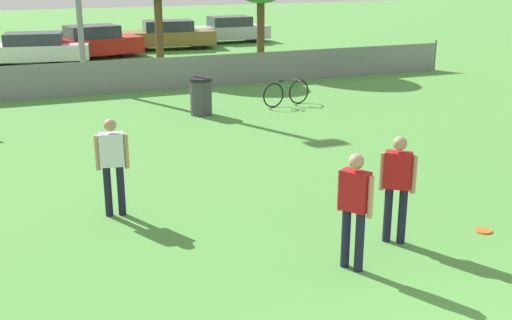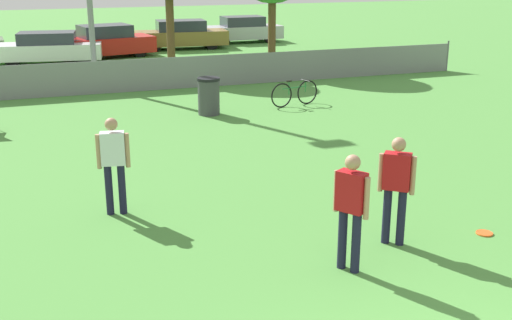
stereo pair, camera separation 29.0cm
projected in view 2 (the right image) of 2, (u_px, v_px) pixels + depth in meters
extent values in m
cube|color=gray|center=(147.00, 75.00, 21.87)|extent=(24.39, 0.03, 1.10)
cylinder|color=slate|center=(447.00, 56.00, 25.85)|extent=(0.07, 0.07, 1.21)
cylinder|color=brown|center=(170.00, 31.00, 25.69)|extent=(0.32, 0.32, 3.19)
cylinder|color=brown|center=(272.00, 31.00, 26.45)|extent=(0.32, 0.32, 3.01)
cylinder|color=#191933|center=(387.00, 216.00, 10.02)|extent=(0.13, 0.13, 0.91)
cylinder|color=#191933|center=(401.00, 217.00, 9.95)|extent=(0.13, 0.13, 0.91)
cube|color=#B21419|center=(397.00, 171.00, 9.76)|extent=(0.45, 0.43, 0.58)
sphere|color=tan|center=(399.00, 144.00, 9.63)|extent=(0.22, 0.22, 0.22)
cylinder|color=tan|center=(381.00, 172.00, 9.85)|extent=(0.08, 0.08, 0.60)
cylinder|color=tan|center=(413.00, 176.00, 9.70)|extent=(0.08, 0.08, 0.60)
cylinder|color=#191933|center=(342.00, 239.00, 9.19)|extent=(0.13, 0.13, 0.91)
cylinder|color=#191933|center=(356.00, 243.00, 9.05)|extent=(0.13, 0.13, 0.91)
cube|color=#B21419|center=(351.00, 192.00, 8.90)|extent=(0.40, 0.46, 0.58)
sphere|color=tan|center=(353.00, 162.00, 8.77)|extent=(0.22, 0.22, 0.22)
cylinder|color=tan|center=(336.00, 191.00, 9.06)|extent=(0.08, 0.08, 0.60)
cylinder|color=tan|center=(367.00, 198.00, 8.77)|extent=(0.08, 0.08, 0.60)
cylinder|color=#191933|center=(109.00, 190.00, 11.15)|extent=(0.13, 0.13, 0.91)
cylinder|color=#191933|center=(122.00, 189.00, 11.19)|extent=(0.13, 0.13, 0.91)
cube|color=silver|center=(113.00, 148.00, 10.95)|extent=(0.44, 0.29, 0.58)
sphere|color=tan|center=(111.00, 124.00, 10.82)|extent=(0.22, 0.22, 0.22)
cylinder|color=tan|center=(98.00, 152.00, 10.93)|extent=(0.08, 0.08, 0.60)
cylinder|color=tan|center=(127.00, 150.00, 11.00)|extent=(0.08, 0.08, 0.60)
cylinder|color=#E5591E|center=(484.00, 233.00, 10.46)|extent=(0.27, 0.27, 0.03)
torus|color=#E5591E|center=(484.00, 233.00, 10.46)|extent=(0.27, 0.27, 0.03)
torus|color=black|center=(282.00, 95.00, 19.37)|extent=(0.74, 0.20, 0.75)
torus|color=black|center=(307.00, 92.00, 19.86)|extent=(0.74, 0.20, 0.75)
cylinder|color=#267238|center=(295.00, 87.00, 19.56)|extent=(0.88, 0.22, 0.04)
cylinder|color=#267238|center=(289.00, 88.00, 19.45)|extent=(0.03, 0.03, 0.39)
cylinder|color=#267238|center=(305.00, 86.00, 19.76)|extent=(0.03, 0.03, 0.35)
cube|color=black|center=(289.00, 81.00, 19.38)|extent=(0.17, 0.09, 0.04)
cylinder|color=black|center=(306.00, 80.00, 19.71)|extent=(0.12, 0.44, 0.03)
cylinder|color=#3F3F44|center=(209.00, 98.00, 18.49)|extent=(0.62, 0.62, 0.99)
cylinder|color=black|center=(208.00, 79.00, 18.33)|extent=(0.66, 0.66, 0.08)
cylinder|color=black|center=(83.00, 53.00, 28.69)|extent=(0.68, 0.28, 0.66)
cylinder|color=black|center=(81.00, 57.00, 27.32)|extent=(0.68, 0.28, 0.66)
cylinder|color=black|center=(17.00, 55.00, 28.17)|extent=(0.68, 0.28, 0.66)
cylinder|color=black|center=(12.00, 59.00, 26.80)|extent=(0.68, 0.28, 0.66)
cube|color=white|center=(48.00, 51.00, 27.68)|extent=(4.71, 2.35, 0.65)
cube|color=#2D333D|center=(47.00, 38.00, 27.51)|extent=(2.54, 1.82, 0.49)
cylinder|color=black|center=(127.00, 46.00, 30.90)|extent=(0.67, 0.30, 0.64)
cylinder|color=black|center=(140.00, 50.00, 29.60)|extent=(0.67, 0.30, 0.64)
cylinder|color=black|center=(73.00, 50.00, 29.58)|extent=(0.67, 0.30, 0.64)
cylinder|color=black|center=(83.00, 54.00, 28.28)|extent=(0.67, 0.30, 0.64)
cube|color=red|center=(106.00, 45.00, 29.52)|extent=(4.55, 2.62, 0.73)
cube|color=#2D333D|center=(105.00, 31.00, 29.33)|extent=(2.50, 2.01, 0.55)
cylinder|color=black|center=(206.00, 40.00, 33.48)|extent=(0.67, 0.23, 0.65)
cylinder|color=black|center=(212.00, 43.00, 32.14)|extent=(0.67, 0.23, 0.65)
cylinder|color=black|center=(152.00, 41.00, 32.76)|extent=(0.67, 0.23, 0.65)
cylinder|color=black|center=(155.00, 45.00, 31.42)|extent=(0.67, 0.23, 0.65)
cube|color=olive|center=(181.00, 38.00, 32.38)|extent=(4.70, 2.04, 0.70)
cube|color=#2D333D|center=(181.00, 25.00, 32.20)|extent=(2.49, 1.66, 0.52)
cylinder|color=black|center=(260.00, 34.00, 36.08)|extent=(0.67, 0.18, 0.67)
cylinder|color=black|center=(270.00, 37.00, 34.77)|extent=(0.67, 0.18, 0.67)
cylinder|color=black|center=(216.00, 36.00, 35.23)|extent=(0.67, 0.18, 0.67)
cylinder|color=black|center=(224.00, 39.00, 33.93)|extent=(0.67, 0.18, 0.67)
cube|color=#B7B7BC|center=(243.00, 32.00, 34.94)|extent=(4.18, 1.68, 0.68)
cube|color=#2D333D|center=(243.00, 21.00, 34.76)|extent=(2.18, 1.48, 0.51)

